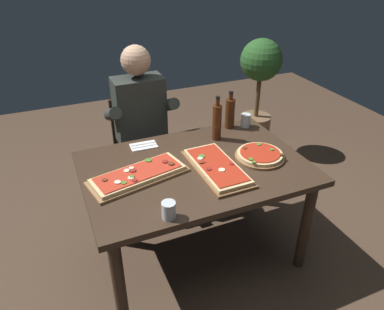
{
  "coord_description": "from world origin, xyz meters",
  "views": [
    {
      "loc": [
        -0.78,
        -1.8,
        1.97
      ],
      "look_at": [
        0.0,
        0.05,
        0.79
      ],
      "focal_mm": 34.27,
      "sensor_mm": 36.0,
      "label": 1
    }
  ],
  "objects_px": {
    "pizza_rectangular_front": "(138,175)",
    "oil_bottle_amber": "(217,122)",
    "pizza_round_far": "(260,155)",
    "tumbler_near_camera": "(246,121)",
    "potted_plant_corner": "(259,88)",
    "seated_diner": "(142,123)",
    "diner_chair": "(140,144)",
    "tumbler_far_side": "(169,211)",
    "dining_table": "(195,178)",
    "pizza_rectangular_left": "(217,167)",
    "wine_bottle_dark": "(230,113)"
  },
  "relations": [
    {
      "from": "pizza_rectangular_front",
      "to": "oil_bottle_amber",
      "type": "relative_size",
      "value": 1.95
    },
    {
      "from": "pizza_round_far",
      "to": "tumbler_near_camera",
      "type": "xyz_separation_m",
      "value": [
        0.15,
        0.44,
        0.02
      ]
    },
    {
      "from": "potted_plant_corner",
      "to": "seated_diner",
      "type": "bearing_deg",
      "value": -161.56
    },
    {
      "from": "diner_chair",
      "to": "tumbler_far_side",
      "type": "bearing_deg",
      "value": -98.52
    },
    {
      "from": "pizza_rectangular_front",
      "to": "dining_table",
      "type": "bearing_deg",
      "value": -0.89
    },
    {
      "from": "tumbler_near_camera",
      "to": "potted_plant_corner",
      "type": "distance_m",
      "value": 1.04
    },
    {
      "from": "pizza_rectangular_left",
      "to": "oil_bottle_amber",
      "type": "relative_size",
      "value": 1.72
    },
    {
      "from": "dining_table",
      "to": "oil_bottle_amber",
      "type": "bearing_deg",
      "value": 43.74
    },
    {
      "from": "seated_diner",
      "to": "dining_table",
      "type": "bearing_deg",
      "value": -79.73
    },
    {
      "from": "dining_table",
      "to": "oil_bottle_amber",
      "type": "height_order",
      "value": "oil_bottle_amber"
    },
    {
      "from": "tumbler_far_side",
      "to": "pizza_rectangular_left",
      "type": "bearing_deg",
      "value": 36.19
    },
    {
      "from": "tumbler_far_side",
      "to": "potted_plant_corner",
      "type": "xyz_separation_m",
      "value": [
        1.53,
        1.59,
        -0.09
      ]
    },
    {
      "from": "wine_bottle_dark",
      "to": "seated_diner",
      "type": "bearing_deg",
      "value": 150.46
    },
    {
      "from": "pizza_rectangular_front",
      "to": "tumbler_far_side",
      "type": "bearing_deg",
      "value": -83.85
    },
    {
      "from": "pizza_rectangular_front",
      "to": "seated_diner",
      "type": "distance_m",
      "value": 0.77
    },
    {
      "from": "diner_chair",
      "to": "potted_plant_corner",
      "type": "relative_size",
      "value": 0.74
    },
    {
      "from": "tumbler_far_side",
      "to": "wine_bottle_dark",
      "type": "bearing_deg",
      "value": 46.1
    },
    {
      "from": "tumbler_near_camera",
      "to": "tumbler_far_side",
      "type": "relative_size",
      "value": 1.07
    },
    {
      "from": "dining_table",
      "to": "seated_diner",
      "type": "xyz_separation_m",
      "value": [
        -0.13,
        0.74,
        0.1
      ]
    },
    {
      "from": "dining_table",
      "to": "oil_bottle_amber",
      "type": "distance_m",
      "value": 0.45
    },
    {
      "from": "tumbler_near_camera",
      "to": "potted_plant_corner",
      "type": "xyz_separation_m",
      "value": [
        0.63,
        0.82,
        -0.1
      ]
    },
    {
      "from": "tumbler_near_camera",
      "to": "tumbler_far_side",
      "type": "distance_m",
      "value": 1.19
    },
    {
      "from": "pizza_rectangular_left",
      "to": "diner_chair",
      "type": "distance_m",
      "value": 1.02
    },
    {
      "from": "pizza_rectangular_left",
      "to": "tumbler_far_side",
      "type": "bearing_deg",
      "value": -143.81
    },
    {
      "from": "wine_bottle_dark",
      "to": "diner_chair",
      "type": "height_order",
      "value": "wine_bottle_dark"
    },
    {
      "from": "oil_bottle_amber",
      "to": "potted_plant_corner",
      "type": "xyz_separation_m",
      "value": [
        0.93,
        0.91,
        -0.19
      ]
    },
    {
      "from": "pizza_rectangular_front",
      "to": "oil_bottle_amber",
      "type": "height_order",
      "value": "oil_bottle_amber"
    },
    {
      "from": "pizza_rectangular_front",
      "to": "wine_bottle_dark",
      "type": "bearing_deg",
      "value": 25.66
    },
    {
      "from": "seated_diner",
      "to": "diner_chair",
      "type": "bearing_deg",
      "value": 90.0
    },
    {
      "from": "wine_bottle_dark",
      "to": "pizza_rectangular_left",
      "type": "bearing_deg",
      "value": -125.34
    },
    {
      "from": "wine_bottle_dark",
      "to": "potted_plant_corner",
      "type": "height_order",
      "value": "potted_plant_corner"
    },
    {
      "from": "dining_table",
      "to": "oil_bottle_amber",
      "type": "relative_size",
      "value": 4.34
    },
    {
      "from": "tumbler_far_side",
      "to": "diner_chair",
      "type": "relative_size",
      "value": 0.11
    },
    {
      "from": "diner_chair",
      "to": "seated_diner",
      "type": "distance_m",
      "value": 0.28
    },
    {
      "from": "pizza_rectangular_left",
      "to": "tumbler_near_camera",
      "type": "height_order",
      "value": "tumbler_near_camera"
    },
    {
      "from": "pizza_rectangular_left",
      "to": "tumbler_near_camera",
      "type": "xyz_separation_m",
      "value": [
        0.47,
        0.46,
        0.02
      ]
    },
    {
      "from": "pizza_rectangular_left",
      "to": "oil_bottle_amber",
      "type": "height_order",
      "value": "oil_bottle_amber"
    },
    {
      "from": "wine_bottle_dark",
      "to": "tumbler_near_camera",
      "type": "xyz_separation_m",
      "value": [
        0.12,
        -0.03,
        -0.08
      ]
    },
    {
      "from": "pizza_round_far",
      "to": "oil_bottle_amber",
      "type": "relative_size",
      "value": 1.01
    },
    {
      "from": "oil_bottle_amber",
      "to": "pizza_rectangular_front",
      "type": "bearing_deg",
      "value": -157.83
    },
    {
      "from": "pizza_rectangular_front",
      "to": "tumbler_far_side",
      "type": "distance_m",
      "value": 0.42
    },
    {
      "from": "wine_bottle_dark",
      "to": "diner_chair",
      "type": "distance_m",
      "value": 0.83
    },
    {
      "from": "pizza_round_far",
      "to": "tumbler_far_side",
      "type": "xyz_separation_m",
      "value": [
        -0.75,
        -0.33,
        0.02
      ]
    },
    {
      "from": "wine_bottle_dark",
      "to": "seated_diner",
      "type": "xyz_separation_m",
      "value": [
        -0.59,
        0.33,
        -0.12
      ]
    },
    {
      "from": "wine_bottle_dark",
      "to": "oil_bottle_amber",
      "type": "relative_size",
      "value": 0.89
    },
    {
      "from": "tumbler_far_side",
      "to": "seated_diner",
      "type": "bearing_deg",
      "value": 80.6
    },
    {
      "from": "potted_plant_corner",
      "to": "pizza_round_far",
      "type": "bearing_deg",
      "value": -121.85
    },
    {
      "from": "tumbler_near_camera",
      "to": "seated_diner",
      "type": "bearing_deg",
      "value": 152.53
    },
    {
      "from": "pizza_round_far",
      "to": "potted_plant_corner",
      "type": "relative_size",
      "value": 0.28
    },
    {
      "from": "oil_bottle_amber",
      "to": "seated_diner",
      "type": "relative_size",
      "value": 0.24
    }
  ]
}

